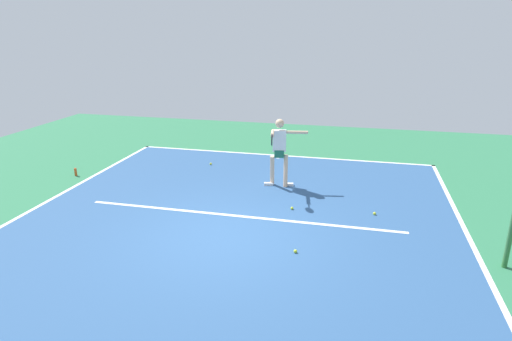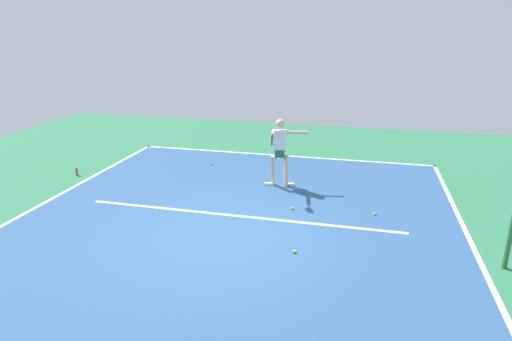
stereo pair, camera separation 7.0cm
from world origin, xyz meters
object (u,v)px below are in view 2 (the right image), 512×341
tennis_player (280,148)px  tennis_ball_near_player (212,164)px  tennis_ball_by_baseline (295,251)px  water_bottle (77,172)px  net_post (509,240)px  tennis_ball_far_corner (375,214)px  tennis_ball_centre_court (292,208)px

tennis_player → tennis_ball_near_player: bearing=-39.1°
tennis_ball_by_baseline → water_bottle: 7.27m
net_post → tennis_ball_near_player: bearing=-32.6°
tennis_ball_by_baseline → water_bottle: (6.66, -2.93, 0.08)m
tennis_player → tennis_ball_by_baseline: bearing=95.8°
tennis_ball_far_corner → tennis_player: bearing=-29.0°
tennis_player → tennis_ball_far_corner: (-2.41, 1.34, -1.00)m
tennis_player → tennis_ball_by_baseline: tennis_player is taller
water_bottle → tennis_ball_by_baseline: bearing=156.2°
tennis_ball_far_corner → water_bottle: 8.16m
tennis_ball_centre_court → water_bottle: 6.35m
net_post → tennis_ball_far_corner: 2.83m
tennis_ball_near_player → tennis_ball_centre_court: size_ratio=1.00×
net_post → tennis_player: 5.54m
tennis_ball_far_corner → net_post: bearing=140.7°
tennis_ball_near_player → water_bottle: size_ratio=0.30×
tennis_ball_near_player → tennis_ball_far_corner: bearing=150.8°
tennis_ball_centre_court → tennis_ball_by_baseline: same height
tennis_ball_near_player → tennis_ball_far_corner: 5.46m
tennis_ball_centre_court → tennis_ball_far_corner: size_ratio=1.00×
tennis_ball_near_player → tennis_ball_by_baseline: 5.80m
tennis_player → tennis_ball_near_player: (2.35, -1.33, -1.00)m
tennis_ball_near_player → water_bottle: 3.83m
tennis_ball_far_corner → water_bottle: water_bottle is taller
tennis_ball_centre_court → water_bottle: size_ratio=0.30×
net_post → tennis_ball_by_baseline: size_ratio=16.21×
net_post → tennis_ball_far_corner: bearing=-39.3°
tennis_player → tennis_ball_by_baseline: size_ratio=27.11×
tennis_ball_centre_court → tennis_ball_far_corner: same height
tennis_player → water_bottle: bearing=-4.5°
tennis_player → water_bottle: (5.70, 0.51, -0.92)m
net_post → tennis_ball_by_baseline: net_post is taller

